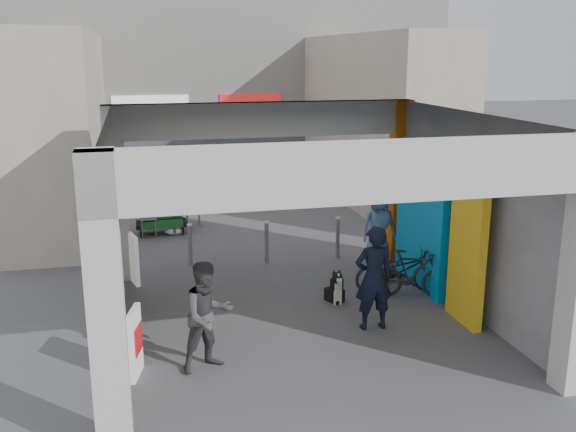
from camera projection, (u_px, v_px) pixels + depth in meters
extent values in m
plane|color=#55555A|center=(288.00, 301.00, 11.89)|extent=(90.00, 90.00, 0.00)
cube|color=beige|center=(106.00, 308.00, 7.01)|extent=(0.40, 0.40, 3.50)
cube|color=beige|center=(117.00, 194.00, 12.67)|extent=(0.40, 0.40, 3.50)
cube|color=orange|center=(400.00, 181.00, 14.02)|extent=(0.40, 0.40, 3.50)
plane|color=beige|center=(113.00, 235.00, 9.84)|extent=(0.00, 6.40, 6.40)
plane|color=#9E9EA3|center=(468.00, 213.00, 11.19)|extent=(0.00, 6.40, 6.40)
cube|color=#0D90DD|center=(421.00, 217.00, 12.34)|extent=(0.15, 2.00, 2.80)
cube|color=yellow|center=(468.00, 243.00, 10.64)|extent=(0.15, 1.00, 2.80)
plane|color=#A8A8A3|center=(302.00, 116.00, 10.08)|extent=(6.40, 6.40, 0.00)
cube|color=beige|center=(264.00, 119.00, 13.04)|extent=(6.40, 0.30, 0.70)
cube|color=beige|center=(370.00, 172.00, 7.29)|extent=(6.40, 0.30, 0.70)
cube|color=silver|center=(263.00, 121.00, 13.22)|extent=(4.20, 0.05, 0.55)
cube|color=white|center=(201.00, 66.00, 24.10)|extent=(18.00, 4.00, 8.00)
cube|color=#515966|center=(210.00, 153.00, 22.90)|extent=(16.20, 0.06, 1.80)
cube|color=white|center=(150.00, 103.00, 22.02)|extent=(2.60, 0.06, 0.50)
cube|color=red|center=(251.00, 101.00, 22.81)|extent=(2.20, 0.06, 0.50)
cube|color=#C1B4A0|center=(62.00, 128.00, 17.33)|extent=(2.00, 9.00, 5.00)
cube|color=#C1B4A0|center=(375.00, 120.00, 19.36)|extent=(2.00, 9.00, 5.00)
cylinder|color=#95979D|center=(190.00, 245.00, 13.84)|extent=(0.09, 0.09, 0.88)
cylinder|color=#95979D|center=(267.00, 243.00, 13.91)|extent=(0.09, 0.09, 0.92)
cylinder|color=#95979D|center=(338.00, 238.00, 14.29)|extent=(0.09, 0.09, 0.92)
cube|color=silver|center=(135.00, 343.00, 9.03)|extent=(0.21, 0.55, 1.00)
cube|color=red|center=(138.00, 339.00, 9.02)|extent=(0.13, 0.38, 0.40)
cube|color=silver|center=(134.00, 259.00, 12.70)|extent=(0.22, 0.55, 1.00)
cube|color=red|center=(135.00, 256.00, 12.70)|extent=(0.14, 0.38, 0.40)
cylinder|color=#99999E|center=(174.00, 218.00, 16.34)|extent=(0.06, 0.06, 0.77)
cylinder|color=#99999E|center=(174.00, 232.00, 16.43)|extent=(0.47, 0.47, 0.02)
cylinder|color=#99999E|center=(173.00, 203.00, 16.24)|extent=(0.75, 0.75, 0.05)
cube|color=#99999E|center=(149.00, 227.00, 16.03)|extent=(0.41, 0.41, 0.48)
cube|color=#99999E|center=(148.00, 207.00, 16.09)|extent=(0.41, 0.05, 0.48)
cube|color=#99999E|center=(193.00, 217.00, 17.00)|extent=(0.41, 0.41, 0.48)
cube|color=#99999E|center=(192.00, 198.00, 17.06)|extent=(0.41, 0.05, 0.48)
cube|color=#99999E|center=(160.00, 218.00, 16.90)|extent=(0.41, 0.41, 0.48)
cube|color=#99999E|center=(159.00, 199.00, 16.97)|extent=(0.41, 0.05, 0.48)
cube|color=black|center=(162.00, 228.00, 16.28)|extent=(1.26, 0.63, 0.31)
cube|color=#185422|center=(162.00, 223.00, 16.09)|extent=(1.05, 0.37, 0.19)
cube|color=#185422|center=(161.00, 214.00, 16.19)|extent=(1.05, 0.37, 0.19)
cube|color=#185422|center=(160.00, 204.00, 16.29)|extent=(1.05, 0.37, 0.19)
cube|color=#185422|center=(235.00, 198.00, 19.68)|extent=(0.51, 0.43, 0.28)
cube|color=#294D99|center=(235.00, 189.00, 19.61)|extent=(0.51, 0.43, 0.28)
cube|color=black|center=(334.00, 295.00, 11.86)|extent=(0.24, 0.32, 0.24)
cube|color=black|center=(337.00, 288.00, 11.69)|extent=(0.19, 0.16, 0.36)
cube|color=silver|center=(338.00, 292.00, 11.61)|extent=(0.15, 0.03, 0.34)
cylinder|color=silver|center=(335.00, 298.00, 11.65)|extent=(0.04, 0.04, 0.28)
cylinder|color=silver|center=(341.00, 297.00, 11.68)|extent=(0.04, 0.04, 0.28)
sphere|color=black|center=(337.00, 277.00, 11.62)|extent=(0.19, 0.19, 0.19)
cube|color=silver|center=(339.00, 280.00, 11.53)|extent=(0.08, 0.12, 0.06)
cone|color=black|center=(334.00, 272.00, 11.62)|extent=(0.07, 0.07, 0.08)
cone|color=black|center=(339.00, 271.00, 11.64)|extent=(0.07, 0.07, 0.08)
imported|color=black|center=(374.00, 278.00, 10.51)|extent=(0.65, 0.43, 1.77)
imported|color=#424244|center=(208.00, 316.00, 9.17)|extent=(0.95, 0.85, 1.62)
imported|color=#5A7DAF|center=(379.00, 226.00, 13.93)|extent=(0.81, 0.55, 1.61)
imported|color=black|center=(253.00, 175.00, 19.05)|extent=(1.17, 0.64, 1.88)
imported|color=black|center=(399.00, 270.00, 12.21)|extent=(1.75, 0.79, 0.89)
imported|color=black|center=(412.00, 274.00, 11.93)|extent=(1.63, 0.92, 0.94)
imported|color=white|center=(276.00, 168.00, 21.81)|extent=(4.25, 2.60, 1.35)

